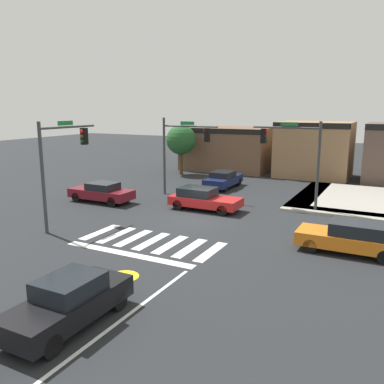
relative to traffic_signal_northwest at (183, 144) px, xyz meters
The scene contains 15 objects.
ground_plane 7.57m from the traffic_signal_northwest, 56.07° to the right, with size 120.00×120.00×0.00m, color #232628.
crosswalk_near 11.23m from the traffic_signal_northwest, 69.85° to the right, with size 7.00×2.85×0.01m.
lane_markings 19.13m from the traffic_signal_northwest, 75.49° to the right, with size 6.80×24.25×0.01m.
bike_detector_marking 15.33m from the traffic_signal_northwest, 70.37° to the right, with size 1.20×1.20×0.01m.
curb_corner_northeast 13.33m from the traffic_signal_northwest, 18.33° to the left, with size 10.00×10.60×0.15m.
storefront_row 15.04m from the traffic_signal_northwest, 63.36° to the left, with size 25.36×5.79×5.17m.
traffic_signal_northwest is the anchor object (origin of this frame).
traffic_signal_southwest 10.08m from the traffic_signal_northwest, 101.58° to the right, with size 0.32×4.15×5.82m.
traffic_signal_northeast 8.15m from the traffic_signal_northwest, ahead, with size 4.37×0.32×5.67m.
car_maroon 6.76m from the traffic_signal_northwest, 132.85° to the right, with size 4.60×1.82×1.39m.
car_red 5.39m from the traffic_signal_northwest, 43.77° to the right, with size 4.57×1.94×1.42m.
car_black 18.80m from the traffic_signal_northwest, 72.08° to the right, with size 1.73×4.28×1.53m.
car_navy 5.46m from the traffic_signal_northwest, 70.18° to the left, with size 1.79×4.45×1.39m.
car_orange 14.79m from the traffic_signal_northwest, 29.52° to the right, with size 4.56×1.81×1.47m.
roadside_tree 9.89m from the traffic_signal_northwest, 119.51° to the left, with size 2.89×2.89×4.85m.
Camera 1 is at (10.55, -20.53, 6.53)m, focal length 37.78 mm.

